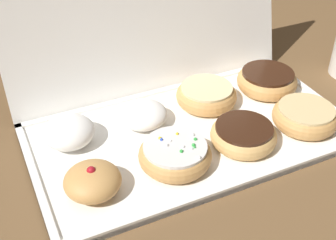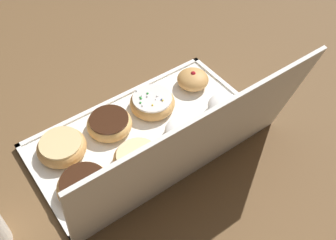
{
  "view_description": "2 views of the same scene",
  "coord_description": "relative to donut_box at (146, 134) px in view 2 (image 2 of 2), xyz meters",
  "views": [
    {
      "loc": [
        -0.3,
        -0.55,
        0.5
      ],
      "look_at": [
        -0.04,
        0.02,
        0.04
      ],
      "focal_mm": 48.28,
      "sensor_mm": 36.0,
      "label": 1
    },
    {
      "loc": [
        0.33,
        0.54,
        0.76
      ],
      "look_at": [
        -0.06,
        0.01,
        0.03
      ],
      "focal_mm": 42.09,
      "sensor_mm": 36.0,
      "label": 2
    }
  ],
  "objects": [
    {
      "name": "ground_plane",
      "position": [
        0.0,
        0.0,
        -0.01
      ],
      "size": [
        3.0,
        3.0,
        0.0
      ],
      "primitive_type": "plane",
      "color": "brown"
    },
    {
      "name": "donut_box",
      "position": [
        0.0,
        0.0,
        0.0
      ],
      "size": [
        0.56,
        0.3,
        0.01
      ],
      "color": "white",
      "rests_on": "ground"
    },
    {
      "name": "box_lid_open",
      "position": [
        0.0,
        0.19,
        0.14
      ],
      "size": [
        0.56,
        0.08,
        0.29
      ],
      "primitive_type": "cube",
      "rotation": [
        1.33,
        0.0,
        0.0
      ],
      "color": "white",
      "rests_on": "ground"
    },
    {
      "name": "jelly_filled_donut_0",
      "position": [
        -0.2,
        -0.07,
        0.03
      ],
      "size": [
        0.09,
        0.09,
        0.05
      ],
      "color": "tan",
      "rests_on": "donut_box"
    },
    {
      "name": "sprinkle_donut_1",
      "position": [
        -0.06,
        -0.06,
        0.02
      ],
      "size": [
        0.12,
        0.12,
        0.04
      ],
      "color": "tan",
      "rests_on": "donut_box"
    },
    {
      "name": "chocolate_frosted_donut_2",
      "position": [
        0.06,
        -0.06,
        0.02
      ],
      "size": [
        0.11,
        0.11,
        0.04
      ],
      "color": "tan",
      "rests_on": "donut_box"
    },
    {
      "name": "glazed_ring_donut_3",
      "position": [
        0.19,
        -0.06,
        0.02
      ],
      "size": [
        0.12,
        0.12,
        0.04
      ],
      "color": "tan",
      "rests_on": "donut_box"
    },
    {
      "name": "powdered_filled_donut_4",
      "position": [
        -0.2,
        0.06,
        0.03
      ],
      "size": [
        0.09,
        0.09,
        0.05
      ],
      "color": "white",
      "rests_on": "donut_box"
    },
    {
      "name": "powdered_filled_donut_5",
      "position": [
        -0.07,
        0.06,
        0.02
      ],
      "size": [
        0.09,
        0.09,
        0.04
      ],
      "color": "white",
      "rests_on": "donut_box"
    },
    {
      "name": "glazed_ring_donut_6",
      "position": [
        0.07,
        0.07,
        0.02
      ],
      "size": [
        0.12,
        0.12,
        0.04
      ],
      "color": "tan",
      "rests_on": "donut_box"
    },
    {
      "name": "chocolate_frosted_donut_7",
      "position": [
        0.2,
        0.06,
        0.03
      ],
      "size": [
        0.12,
        0.12,
        0.04
      ],
      "color": "tan",
      "rests_on": "donut_box"
    }
  ]
}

